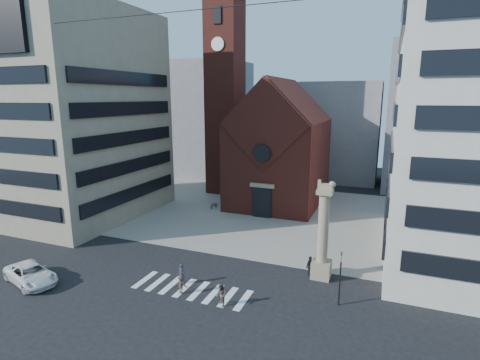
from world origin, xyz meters
name	(u,v)px	position (x,y,z in m)	size (l,w,h in m)	color
ground	(202,273)	(0.00, 0.00, 0.00)	(120.00, 120.00, 0.00)	black
piazza	(267,213)	(0.00, 19.00, 0.03)	(46.00, 30.00, 0.05)	gray
zebra_crossing	(192,289)	(0.55, -3.00, 0.01)	(10.20, 3.20, 0.01)	white
church	(280,149)	(0.00, 25.04, 7.98)	(12.00, 16.65, 18.00)	maroon
campanile	(225,95)	(-10.00, 28.00, 15.74)	(5.50, 5.50, 31.20)	maroon
building_left	(70,116)	(-24.00, 10.00, 13.00)	(18.00, 20.00, 26.00)	gray
bg_block_left	(204,119)	(-20.00, 40.00, 11.00)	(16.00, 14.00, 22.00)	gray
bg_block_mid	(340,132)	(6.00, 45.00, 9.00)	(14.00, 12.00, 18.00)	gray
bg_block_right	(439,118)	(22.00, 42.00, 12.00)	(16.00, 14.00, 24.00)	gray
lion_column	(323,240)	(10.01, 3.00, 3.46)	(1.63, 1.60, 8.68)	gray
traffic_light	(340,277)	(12.00, -1.00, 2.29)	(0.13, 0.16, 4.30)	black
white_car	(31,274)	(-12.55, -7.00, 0.78)	(2.57, 5.58, 1.55)	white
pedestrian_0	(182,274)	(-0.67, -2.45, 0.87)	(0.63, 0.41, 1.73)	#2C2B3C
pedestrian_1	(221,295)	(3.82, -4.35, 0.89)	(0.87, 0.67, 1.78)	#574A45
pedestrian_2	(310,266)	(9.00, 3.00, 0.89)	(1.05, 0.44, 1.78)	black
pedestrian_3	(181,284)	(0.07, -3.82, 0.76)	(0.98, 0.56, 1.52)	#42302C
scooter_0	(214,205)	(-7.57, 18.26, 0.51)	(0.62, 1.77, 0.93)	black
scooter_1	(224,206)	(-5.95, 18.26, 0.56)	(0.48, 1.71, 1.03)	black
scooter_2	(235,207)	(-4.34, 18.26, 0.51)	(0.62, 1.77, 0.93)	black
scooter_3	(246,208)	(-2.73, 18.26, 0.56)	(0.48, 1.71, 1.03)	black
scooter_4	(257,210)	(-1.12, 18.26, 0.51)	(0.62, 1.77, 0.93)	black
scooter_5	(269,211)	(0.50, 18.26, 0.56)	(0.48, 1.71, 1.03)	black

